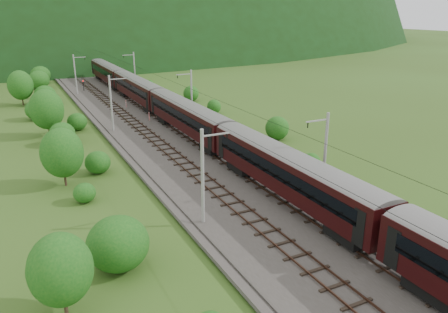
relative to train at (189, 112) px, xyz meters
name	(u,v)px	position (x,y,z in m)	size (l,w,h in m)	color
ground	(267,210)	(-2.40, -23.97, -3.75)	(600.00, 600.00, 0.00)	#354E18
railbed	(218,173)	(-2.40, -13.97, -3.60)	(14.00, 220.00, 0.30)	#38332D
track_left	(198,175)	(-4.80, -13.97, -3.38)	(2.40, 220.00, 0.27)	#513122
track_right	(237,168)	(0.00, -13.97, -3.38)	(2.40, 220.00, 0.27)	#513122
catenary_left	(112,102)	(-8.52, 8.03, 0.75)	(2.54, 192.28, 8.00)	gray
catenary_right	(191,95)	(3.72, 8.03, 0.75)	(2.54, 192.28, 8.00)	gray
overhead_wires	(218,110)	(-2.40, -13.97, 3.35)	(4.83, 198.00, 0.03)	black
mountain_main	(34,39)	(-2.40, 236.03, -3.75)	(504.00, 360.00, 244.00)	black
train	(189,112)	(0.00, 0.00, 0.00)	(3.20, 176.14, 5.57)	black
hazard_post_near	(126,104)	(-2.91, 22.46, -2.79)	(0.14, 0.14, 1.32)	red
hazard_post_far	(149,116)	(-2.08, 11.54, -2.79)	(0.14, 0.14, 1.33)	red
signal	(83,85)	(-6.73, 43.08, -2.15)	(0.25, 0.25, 2.22)	black
vegetation_left	(61,134)	(-16.45, 1.17, -1.23)	(11.67, 147.69, 6.69)	#165316
vegetation_right	(335,157)	(10.28, -18.03, -2.44)	(6.56, 110.27, 2.98)	#165316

